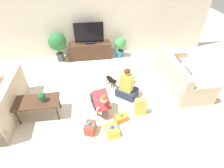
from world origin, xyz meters
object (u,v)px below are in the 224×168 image
(tabletop_plant, at_px, (42,97))
(gift_box_c, at_px, (121,118))
(coffee_table, at_px, (37,103))
(dog, at_px, (111,80))
(potted_plant_back_right, at_px, (120,46))
(gift_box_a, at_px, (90,128))
(gift_box_b, at_px, (112,130))
(tv, at_px, (89,34))
(gift_bag_a, at_px, (140,107))
(person_sitting, at_px, (127,87))
(potted_plant_back_left, at_px, (58,43))
(person_kneeling, at_px, (100,101))
(tv_console, at_px, (90,51))
(sofa_right, at_px, (181,76))

(tabletop_plant, bearing_deg, gift_box_c, -13.32)
(coffee_table, distance_m, dog, 2.03)
(potted_plant_back_right, bearing_deg, tabletop_plant, -131.02)
(tabletop_plant, bearing_deg, coffee_table, 174.32)
(gift_box_c, bearing_deg, gift_box_a, -162.81)
(gift_box_b, relative_size, gift_box_c, 1.03)
(dog, xyz_separation_m, gift_box_a, (-0.67, -1.51, -0.10))
(tv, height_order, gift_bag_a, tv)
(tv, bearing_deg, tabletop_plant, -114.07)
(tv, distance_m, dog, 1.95)
(tv, bearing_deg, gift_bag_a, -70.16)
(person_sitting, height_order, gift_box_b, person_sitting)
(potted_plant_back_left, height_order, dog, potted_plant_back_left)
(potted_plant_back_left, bearing_deg, tabletop_plant, -92.33)
(dog, bearing_deg, potted_plant_back_right, 44.07)
(coffee_table, height_order, gift_box_c, coffee_table)
(coffee_table, relative_size, gift_box_a, 3.09)
(person_kneeling, bearing_deg, potted_plant_back_left, 100.76)
(person_kneeling, bearing_deg, coffee_table, 164.28)
(tv_console, height_order, potted_plant_back_right, potted_plant_back_right)
(potted_plant_back_left, height_order, gift_box_b, potted_plant_back_left)
(tv_console, xyz_separation_m, person_kneeling, (0.11, -2.68, 0.05))
(gift_box_a, bearing_deg, coffee_table, 150.60)
(coffee_table, bearing_deg, tabletop_plant, -5.68)
(potted_plant_back_right, bearing_deg, gift_box_c, -99.66)
(tv_console, bearing_deg, gift_box_c, -79.56)
(coffee_table, bearing_deg, tv, 63.25)
(potted_plant_back_left, height_order, gift_box_c, potted_plant_back_left)
(potted_plant_back_left, height_order, person_sitting, potted_plant_back_left)
(potted_plant_back_right, xyz_separation_m, person_sitting, (-0.22, -2.18, -0.11))
(potted_plant_back_left, bearing_deg, person_kneeling, -65.68)
(dog, relative_size, tabletop_plant, 2.15)
(gift_box_a, relative_size, tabletop_plant, 1.44)
(tv_console, height_order, dog, tv_console)
(sofa_right, distance_m, tabletop_plant, 3.75)
(person_kneeling, xyz_separation_m, tabletop_plant, (-1.29, 0.04, 0.26))
(tv, height_order, gift_box_c, tv)
(potted_plant_back_right, bearing_deg, dog, -108.38)
(dog, bearing_deg, sofa_right, -33.19)
(gift_box_c, xyz_separation_m, tabletop_plant, (-1.74, 0.41, 0.52))
(potted_plant_back_right, distance_m, gift_bag_a, 2.86)
(tv_console, bearing_deg, potted_plant_back_right, -2.67)
(dog, relative_size, gift_bag_a, 1.04)
(potted_plant_back_right, relative_size, potted_plant_back_left, 0.71)
(potted_plant_back_right, relative_size, gift_bag_a, 1.55)
(tv, height_order, person_sitting, tv)
(dog, bearing_deg, potted_plant_back_left, 105.04)
(person_kneeling, height_order, gift_box_a, person_kneeling)
(person_sitting, bearing_deg, dog, -13.52)
(person_sitting, bearing_deg, potted_plant_back_left, -9.05)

